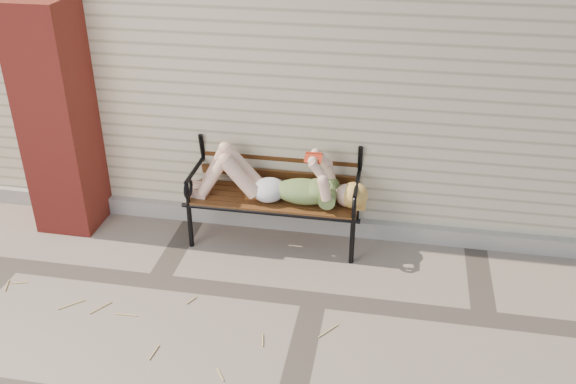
# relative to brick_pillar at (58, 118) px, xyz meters

# --- Properties ---
(ground) EXTENTS (80.00, 80.00, 0.00)m
(ground) POSITION_rel_brick_pillar_xyz_m (2.30, -0.75, -1.00)
(ground) COLOR #78695C
(ground) RESTS_ON ground
(house_wall) EXTENTS (8.00, 4.00, 3.00)m
(house_wall) POSITION_rel_brick_pillar_xyz_m (2.30, 2.25, 0.50)
(house_wall) COLOR beige
(house_wall) RESTS_ON ground
(foundation_strip) EXTENTS (8.00, 0.10, 0.15)m
(foundation_strip) POSITION_rel_brick_pillar_xyz_m (2.30, 0.22, -0.93)
(foundation_strip) COLOR gray
(foundation_strip) RESTS_ON ground
(brick_pillar) EXTENTS (0.50, 0.50, 2.00)m
(brick_pillar) POSITION_rel_brick_pillar_xyz_m (0.00, 0.00, 0.00)
(brick_pillar) COLOR maroon
(brick_pillar) RESTS_ON ground
(garden_bench) EXTENTS (1.55, 0.62, 1.00)m
(garden_bench) POSITION_rel_brick_pillar_xyz_m (1.84, 0.09, -0.44)
(garden_bench) COLOR black
(garden_bench) RESTS_ON ground
(reading_woman) EXTENTS (1.46, 0.33, 0.46)m
(reading_woman) POSITION_rel_brick_pillar_xyz_m (1.86, -0.03, -0.40)
(reading_woman) COLOR #0A3A48
(reading_woman) RESTS_ON ground
(straw_scatter) EXTENTS (2.71, 1.46, 0.01)m
(straw_scatter) POSITION_rel_brick_pillar_xyz_m (0.95, -1.83, -0.99)
(straw_scatter) COLOR tan
(straw_scatter) RESTS_ON ground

